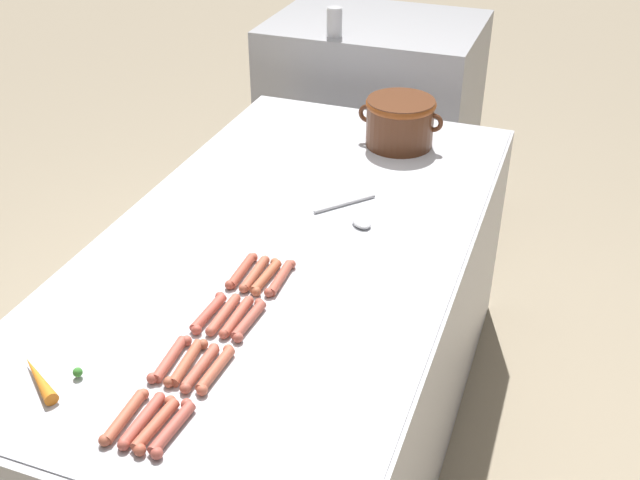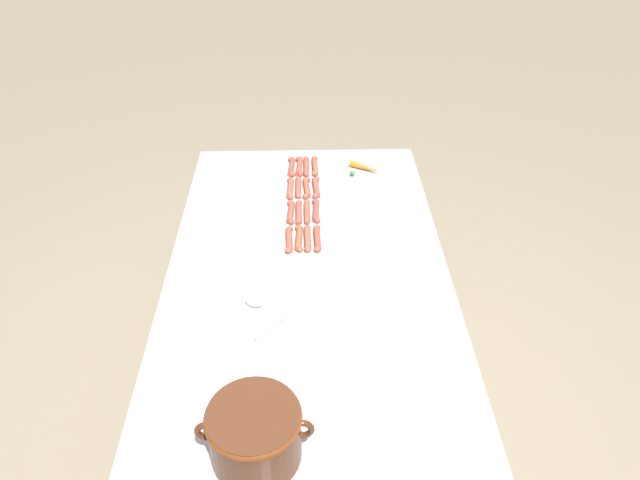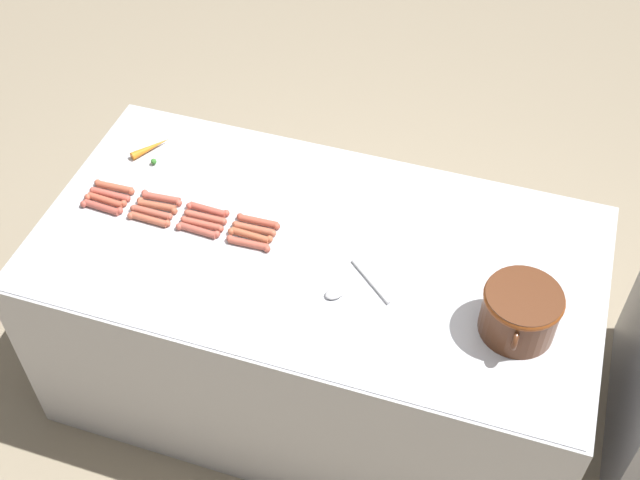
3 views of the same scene
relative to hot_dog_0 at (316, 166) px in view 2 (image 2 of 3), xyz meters
name	(u,v)px [view 2 (image 2 of 3)]	position (x,y,z in m)	size (l,w,h in m)	color
ground_plane	(311,422)	(0.04, 0.81, -0.86)	(20.00, 20.00, 0.00)	gray
griddle_counter	(311,358)	(0.04, 0.81, -0.44)	(1.06, 2.01, 0.85)	#BCBCC1
hot_dog_0	(316,166)	(0.00, 0.00, 0.00)	(0.03, 0.17, 0.03)	#B65B41
hot_dog_1	(317,187)	(0.00, 0.19, 0.00)	(0.04, 0.17, 0.03)	#B85646
hot_dog_2	(317,211)	(0.00, 0.38, 0.00)	(0.03, 0.17, 0.03)	#BA5041
hot_dog_3	(318,238)	(0.00, 0.58, 0.00)	(0.03, 0.17, 0.03)	#B4513D
hot_dog_4	(307,166)	(0.04, 0.00, 0.00)	(0.03, 0.17, 0.03)	#BE5546
hot_dog_5	(308,188)	(0.04, 0.20, 0.00)	(0.04, 0.17, 0.03)	#B25B40
hot_dog_6	(309,212)	(0.04, 0.39, 0.00)	(0.03, 0.17, 0.03)	#BB5B47
hot_dog_7	(308,238)	(0.04, 0.58, 0.00)	(0.03, 0.17, 0.03)	#B65D42
hot_dog_8	(300,166)	(0.07, 0.00, 0.00)	(0.04, 0.17, 0.03)	#BD5840
hot_dog_9	(299,187)	(0.08, 0.19, 0.00)	(0.03, 0.17, 0.03)	#B45946
hot_dog_10	(300,212)	(0.08, 0.39, 0.00)	(0.03, 0.17, 0.03)	#BD5845
hot_dog_11	(300,238)	(0.07, 0.58, 0.00)	(0.03, 0.17, 0.03)	#B25D3D
hot_dog_12	(293,167)	(0.11, 0.01, 0.00)	(0.04, 0.17, 0.03)	#B45043
hot_dog_13	(291,188)	(0.11, 0.20, 0.00)	(0.03, 0.17, 0.03)	#BD5C43
hot_dog_14	(292,212)	(0.11, 0.39, 0.00)	(0.03, 0.17, 0.03)	#B25444
hot_dog_15	(290,239)	(0.11, 0.58, 0.00)	(0.03, 0.17, 0.03)	#BA5643
bean_pot	(256,432)	(0.19, 1.54, 0.09)	(0.31, 0.25, 0.17)	#562D19
serving_spoon	(263,308)	(0.20, 0.97, 0.00)	(0.21, 0.23, 0.02)	#B7B7BC
carrot	(367,168)	(-0.24, 0.04, 0.00)	(0.16, 0.12, 0.03)	orange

